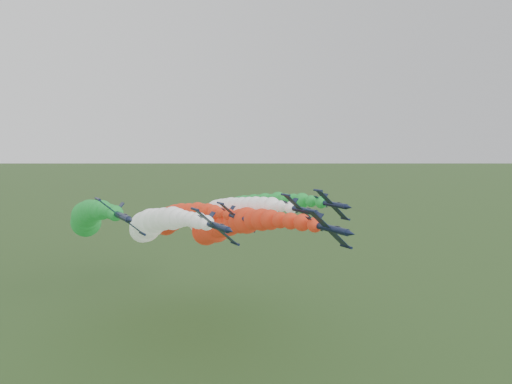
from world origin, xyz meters
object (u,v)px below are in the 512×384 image
jet_inner_left (151,225)px  jet_trail (175,218)px  jet_inner_right (215,214)px  jet_outer_right (242,210)px  jet_lead (223,226)px  jet_outer_left (88,218)px

jet_inner_left → jet_trail: jet_inner_left is taller
jet_inner_right → jet_outer_right: bearing=18.3°
jet_outer_right → jet_trail: size_ratio=1.00×
jet_lead → jet_trail: size_ratio=1.00×
jet_lead → jet_outer_right: (15.13, 18.48, 0.38)m
jet_lead → jet_inner_left: size_ratio=1.00×
jet_inner_left → jet_inner_right: bearing=10.8°
jet_outer_left → jet_trail: size_ratio=0.99×
jet_outer_left → jet_outer_right: bearing=-1.8°
jet_lead → jet_outer_left: jet_outer_left is taller
jet_inner_right → jet_trail: jet_inner_right is taller
jet_outer_left → jet_trail: 26.35m
jet_inner_right → jet_trail: size_ratio=1.01×
jet_outer_left → jet_outer_right: jet_outer_left is taller
jet_lead → jet_outer_left: bearing=141.9°
jet_lead → jet_inner_right: bearing=69.8°
jet_inner_right → jet_outer_right: 10.00m
jet_outer_right → jet_inner_right: bearing=-161.7°
jet_lead → jet_outer_right: jet_outer_right is taller
jet_lead → jet_outer_right: bearing=50.7°
jet_trail → jet_outer_right: bearing=-31.4°
jet_lead → jet_trail: jet_lead is taller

